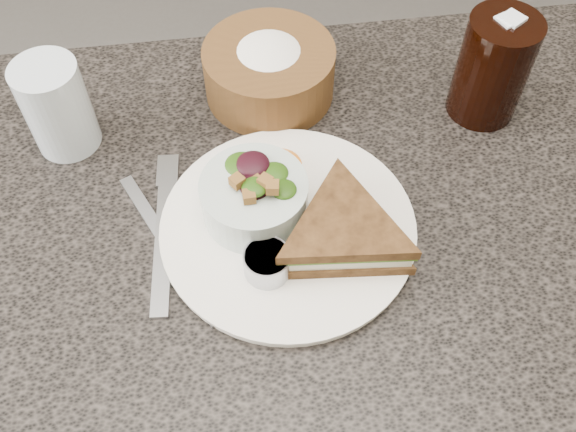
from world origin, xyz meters
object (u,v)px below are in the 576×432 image
Objects in this scene: dining_table at (293,356)px; salad_bowl at (254,193)px; dinner_plate at (288,228)px; dressing_ramekin at (267,263)px; bread_basket at (269,64)px; sandwich at (343,233)px; water_glass at (57,107)px; cola_glass at (494,64)px.

dining_table is 0.43m from salad_bowl.
dressing_ramekin is at bearing -118.26° from dinner_plate.
dressing_ramekin is 0.30× the size of bread_basket.
sandwich reaches higher than dressing_ramekin.
water_glass reaches higher than dinner_plate.
cola_glass is (0.22, 0.19, 0.04)m from sandwich.
water_glass is at bearing -168.67° from bread_basket.
salad_bowl is at bearing 152.85° from sandwich.
sandwich is 1.43× the size of salad_bowl.
dressing_ramekin is 0.29m from bread_basket.
dinner_plate is 2.40× the size of water_glass.
dressing_ramekin is at bearing -144.95° from cola_glass.
dinner_plate is at bearing -34.58° from salad_bowl.
cola_glass reaches higher than water_glass.
salad_bowl is at bearing 145.42° from dinner_plate.
salad_bowl is 0.80× the size of cola_glass.
bread_basket is at bearing 78.59° from salad_bowl.
cola_glass reaches higher than dinner_plate.
cola_glass is at bearing 30.26° from dining_table.
dinner_plate is 0.23m from bread_basket.
cola_glass is (0.31, 0.22, 0.05)m from dressing_ramekin.
water_glass is (-0.53, 0.02, -0.02)m from cola_glass.
water_glass is at bearing 145.58° from dinner_plate.
dressing_ramekin is 0.43× the size of water_glass.
dressing_ramekin is 0.32m from water_glass.
salad_bowl is at bearing -34.39° from water_glass.
dining_table is at bearing -25.91° from salad_bowl.
sandwich is at bearing -32.40° from salad_bowl.
salad_bowl is 0.71× the size of bread_basket.
cola_glass reaches higher than salad_bowl.
cola_glass is at bearing -1.64° from water_glass.
cola_glass is (0.27, 0.16, 0.45)m from dining_table.
water_glass is (-0.26, 0.17, 0.43)m from dining_table.
salad_bowl reaches higher than sandwich.
dining_table is at bearing 147.65° from sandwich.
cola_glass is at bearing 23.53° from salad_bowl.
salad_bowl is at bearing 93.43° from dressing_ramekin.
salad_bowl is (-0.09, 0.06, 0.01)m from sandwich.
dinner_plate is 0.31m from water_glass.
cola_glass is at bearing 29.95° from dinner_plate.
bread_basket is at bearing 106.00° from sandwich.
dressing_ramekin is at bearing -160.31° from sandwich.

